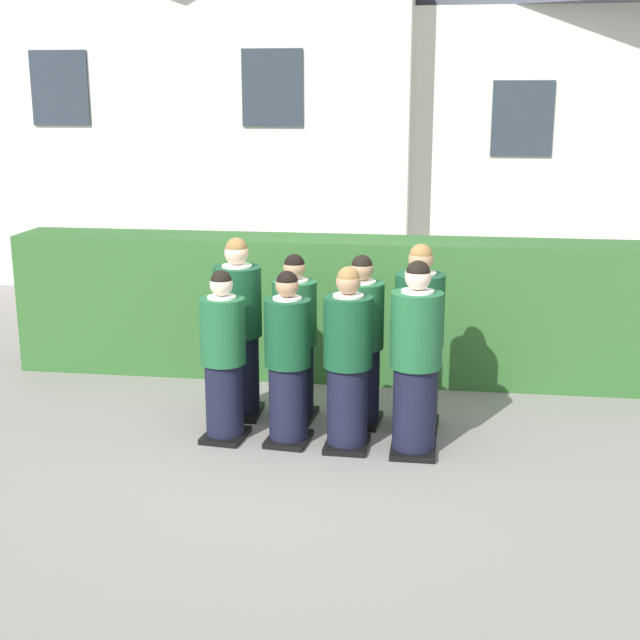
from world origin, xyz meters
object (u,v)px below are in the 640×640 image
student_front_row_2 (348,363)px  student_rear_row_2 (361,345)px  student_front_row_1 (288,363)px  student_front_row_3 (416,363)px  student_front_row_0 (223,360)px  student_rear_row_3 (419,342)px  student_rear_row_0 (238,332)px  student_rear_row_1 (295,342)px

student_front_row_2 → student_rear_row_2: size_ratio=1.00×
student_front_row_1 → student_front_row_3: 1.10m
student_front_row_0 → student_rear_row_3: size_ratio=0.89×
student_rear_row_3 → student_rear_row_0: bearing=176.5°
student_rear_row_0 → student_rear_row_2: 1.16m
student_rear_row_3 → student_rear_row_2: bearing=175.0°
student_front_row_1 → student_rear_row_2: student_rear_row_2 is taller
student_front_row_0 → student_front_row_3: size_ratio=0.91×
student_front_row_1 → student_rear_row_2: (0.58, 0.55, 0.03)m
student_front_row_3 → student_rear_row_2: bearing=129.6°
student_front_row_1 → student_rear_row_0: bearing=133.5°
student_rear_row_0 → student_rear_row_3: 1.69m
student_front_row_0 → student_front_row_3: 1.68m
student_front_row_1 → student_rear_row_1: bearing=93.9°
student_front_row_1 → student_rear_row_3: (1.10, 0.51, 0.09)m
student_rear_row_2 → student_rear_row_3: 0.53m
student_rear_row_1 → student_rear_row_2: size_ratio=0.99×
student_front_row_1 → student_rear_row_0: 0.85m
student_rear_row_0 → student_rear_row_2: size_ratio=1.08×
student_rear_row_1 → student_rear_row_3: 1.15m
student_front_row_3 → student_rear_row_1: student_front_row_3 is taller
student_front_row_1 → student_rear_row_0: size_ratio=0.90×
student_front_row_1 → student_front_row_0: bearing=179.5°
student_front_row_2 → student_rear_row_3: student_rear_row_3 is taller
student_front_row_1 → student_rear_row_3: 1.22m
student_front_row_2 → student_rear_row_1: student_front_row_2 is taller
student_front_row_0 → student_front_row_2: size_ratio=0.96×
student_front_row_3 → student_rear_row_1: (-1.14, 0.68, -0.05)m
student_front_row_2 → student_rear_row_0: (-1.10, 0.65, 0.06)m
student_front_row_2 → student_rear_row_0: bearing=149.3°
student_front_row_0 → student_rear_row_1: 0.80m
student_front_row_0 → student_rear_row_1: size_ratio=0.97×
student_front_row_0 → student_front_row_2: bearing=-2.6°
student_rear_row_1 → student_rear_row_3: student_rear_row_3 is taller
student_front_row_1 → student_front_row_3: (1.10, -0.08, 0.06)m
student_rear_row_1 → student_rear_row_3: (1.14, -0.09, 0.07)m
student_front_row_0 → student_rear_row_0: (-0.01, 0.61, 0.09)m
student_front_row_2 → student_front_row_3: 0.58m
student_rear_row_1 → student_rear_row_2: (0.62, -0.05, 0.01)m
student_front_row_3 → student_rear_row_0: (-1.68, 0.69, 0.02)m
student_front_row_3 → student_rear_row_3: size_ratio=0.98×
student_rear_row_0 → student_rear_row_1: student_rear_row_0 is taller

